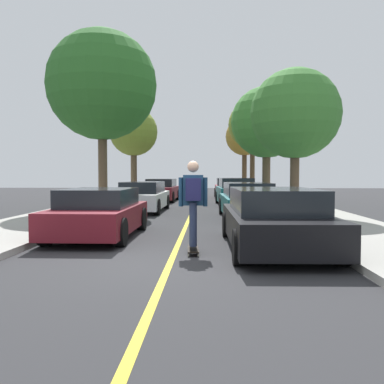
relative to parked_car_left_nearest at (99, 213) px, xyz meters
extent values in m
plane|color=#2D2D30|center=(2.08, -2.67, -0.61)|extent=(80.00, 80.00, 0.00)
cube|color=gold|center=(2.08, 1.33, -0.60)|extent=(0.12, 39.20, 0.01)
cube|color=maroon|center=(0.00, -0.01, -0.13)|extent=(1.84, 4.11, 0.60)
cube|color=black|center=(0.00, 0.02, 0.40)|extent=(1.61, 2.37, 0.45)
cylinder|color=black|center=(0.84, -1.36, -0.29)|extent=(0.22, 0.64, 0.64)
cylinder|color=black|center=(-0.85, -1.35, -0.29)|extent=(0.22, 0.64, 0.64)
cylinder|color=black|center=(0.85, 1.34, -0.29)|extent=(0.22, 0.64, 0.64)
cylinder|color=black|center=(-0.84, 1.35, -0.29)|extent=(0.22, 0.64, 0.64)
cube|color=white|center=(0.00, 7.17, -0.11)|extent=(1.80, 4.54, 0.63)
cube|color=black|center=(0.00, 7.10, 0.43)|extent=(1.56, 2.73, 0.46)
cylinder|color=black|center=(0.77, 5.60, -0.29)|extent=(0.23, 0.64, 0.64)
cylinder|color=black|center=(-0.83, 5.63, -0.29)|extent=(0.23, 0.64, 0.64)
cylinder|color=black|center=(0.83, 8.71, -0.29)|extent=(0.23, 0.64, 0.64)
cylinder|color=black|center=(-0.77, 8.74, -0.29)|extent=(0.23, 0.64, 0.64)
cube|color=maroon|center=(0.00, 13.85, -0.09)|extent=(1.85, 4.25, 0.68)
cube|color=black|center=(0.00, 13.98, 0.48)|extent=(1.59, 2.48, 0.46)
cylinder|color=black|center=(0.75, 12.43, -0.29)|extent=(0.24, 0.65, 0.64)
cylinder|color=black|center=(-0.84, 12.48, -0.29)|extent=(0.24, 0.65, 0.64)
cylinder|color=black|center=(0.84, 15.22, -0.29)|extent=(0.24, 0.65, 0.64)
cylinder|color=black|center=(-0.75, 15.27, -0.29)|extent=(0.24, 0.65, 0.64)
cube|color=black|center=(4.16, -1.49, -0.12)|extent=(1.98, 4.70, 0.62)
cube|color=black|center=(4.16, -1.50, 0.44)|extent=(1.72, 2.81, 0.49)
cylinder|color=black|center=(3.24, 0.12, -0.29)|extent=(0.23, 0.64, 0.64)
cylinder|color=black|center=(5.02, 0.16, -0.29)|extent=(0.23, 0.64, 0.64)
cylinder|color=black|center=(3.31, -3.14, -0.29)|extent=(0.23, 0.64, 0.64)
cylinder|color=black|center=(5.08, -3.11, -0.29)|extent=(0.23, 0.64, 0.64)
cube|color=#196066|center=(4.16, 4.53, -0.11)|extent=(1.86, 4.58, 0.63)
cube|color=black|center=(4.16, 4.52, 0.44)|extent=(1.60, 2.77, 0.48)
cylinder|color=black|center=(3.32, 6.07, -0.29)|extent=(0.24, 0.65, 0.64)
cylinder|color=black|center=(4.92, 6.11, -0.29)|extent=(0.24, 0.65, 0.64)
cylinder|color=black|center=(3.41, 2.94, -0.29)|extent=(0.24, 0.65, 0.64)
cylinder|color=black|center=(5.01, 2.99, -0.29)|extent=(0.24, 0.65, 0.64)
cube|color=#196066|center=(4.16, 10.86, -0.05)|extent=(1.93, 4.40, 0.75)
cube|color=black|center=(4.17, 10.72, 0.56)|extent=(1.66, 2.66, 0.47)
cylinder|color=black|center=(3.28, 12.30, -0.29)|extent=(0.24, 0.65, 0.64)
cylinder|color=black|center=(4.94, 12.36, -0.29)|extent=(0.24, 0.65, 0.64)
cylinder|color=black|center=(3.39, 9.36, -0.29)|extent=(0.24, 0.65, 0.64)
cylinder|color=black|center=(5.04, 9.42, -0.29)|extent=(0.24, 0.65, 0.64)
cube|color=maroon|center=(4.16, 17.30, -0.09)|extent=(1.84, 4.04, 0.68)
cube|color=black|center=(4.16, 17.18, 0.49)|extent=(1.61, 2.45, 0.48)
cylinder|color=black|center=(3.31, 18.61, -0.29)|extent=(0.22, 0.64, 0.64)
cylinder|color=black|center=(5.01, 18.62, -0.29)|extent=(0.22, 0.64, 0.64)
cylinder|color=black|center=(3.32, 15.98, -0.29)|extent=(0.22, 0.64, 0.64)
cylinder|color=black|center=(5.02, 15.99, -0.29)|extent=(0.22, 0.64, 0.64)
cylinder|color=brown|center=(-1.68, 6.88, 1.37)|extent=(0.38, 0.38, 3.68)
sphere|color=#2D6B28|center=(-1.68, 6.88, 4.71)|extent=(4.58, 4.58, 4.58)
cylinder|color=brown|center=(-1.68, 14.14, 1.20)|extent=(0.37, 0.37, 3.33)
sphere|color=olive|center=(-1.68, 14.14, 3.51)|extent=(2.86, 2.86, 2.86)
cylinder|color=brown|center=(5.84, 4.48, 0.96)|extent=(0.32, 0.32, 2.84)
sphere|color=#3D7F33|center=(5.84, 4.48, 3.13)|extent=(3.18, 3.18, 3.18)
cylinder|color=brown|center=(5.84, 11.63, 1.04)|extent=(0.42, 0.42, 3.02)
sphere|color=#3D7F33|center=(5.84, 11.63, 3.73)|extent=(3.76, 3.76, 3.76)
cylinder|color=#4C3823|center=(5.84, 18.52, 1.53)|extent=(0.33, 0.33, 4.00)
sphere|color=olive|center=(5.84, 18.52, 4.42)|extent=(3.37, 3.37, 3.37)
cylinder|color=#4C3823|center=(5.84, 24.80, 1.31)|extent=(0.40, 0.40, 3.56)
sphere|color=olive|center=(5.84, 24.80, 4.18)|extent=(3.21, 3.21, 3.21)
cube|color=black|center=(2.46, -2.08, -0.52)|extent=(0.27, 0.85, 0.02)
cylinder|color=beige|center=(2.35, -1.74, -0.58)|extent=(0.03, 0.06, 0.06)
cylinder|color=beige|center=(2.54, -1.73, -0.58)|extent=(0.03, 0.06, 0.06)
cylinder|color=beige|center=(2.38, -2.42, -0.58)|extent=(0.03, 0.06, 0.06)
cylinder|color=beige|center=(2.57, -2.41, -0.58)|extent=(0.03, 0.06, 0.06)
cube|color=#99999E|center=(2.44, -1.74, -0.54)|extent=(0.10, 0.05, 0.02)
cube|color=#99999E|center=(2.48, -2.42, -0.54)|extent=(0.10, 0.05, 0.02)
cube|color=black|center=(2.45, -1.86, -0.47)|extent=(0.11, 0.27, 0.06)
cube|color=black|center=(2.47, -2.30, -0.47)|extent=(0.11, 0.27, 0.06)
cylinder|color=#283351|center=(2.45, -1.96, -0.01)|extent=(0.16, 0.16, 0.87)
cylinder|color=#283351|center=(2.47, -2.20, -0.01)|extent=(0.16, 0.16, 0.87)
cube|color=navy|center=(2.46, -2.08, 0.67)|extent=(0.41, 0.24, 0.61)
sphere|color=tan|center=(2.46, -2.08, 1.14)|extent=(0.23, 0.23, 0.23)
cylinder|color=navy|center=(2.21, -2.09, 0.63)|extent=(0.09, 0.09, 0.58)
cylinder|color=navy|center=(2.70, -2.06, 0.63)|extent=(0.09, 0.09, 0.58)
cube|color=#1E1E4C|center=(2.47, -2.28, 0.69)|extent=(0.31, 0.20, 0.44)
camera|label=1|loc=(2.76, -10.30, 0.99)|focal=38.51mm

